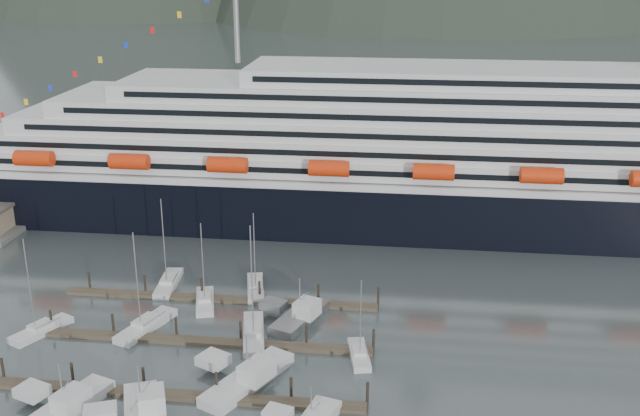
{
  "coord_description": "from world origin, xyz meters",
  "views": [
    {
      "loc": [
        22.65,
        -84.16,
        50.3
      ],
      "look_at": [
        9.65,
        22.0,
        13.42
      ],
      "focal_mm": 42.0,
      "sensor_mm": 36.0,
      "label": 1
    }
  ],
  "objects_px": {
    "sailboat_b": "(146,326)",
    "sailboat_d": "(254,334)",
    "sailboat_a": "(41,330)",
    "sailboat_f": "(205,302)",
    "trawler_c": "(247,377)",
    "sailboat_g": "(256,288)",
    "cruise_ship": "(447,163)",
    "trawler_a": "(63,407)",
    "sailboat_h": "(359,355)",
    "trawler_e": "(299,316)",
    "trawler_b": "(141,413)",
    "sailboat_e": "(169,284)"
  },
  "relations": [
    {
      "from": "sailboat_f",
      "to": "sailboat_d",
      "type": "bearing_deg",
      "value": -149.08
    },
    {
      "from": "sailboat_b",
      "to": "sailboat_g",
      "type": "relative_size",
      "value": 1.13
    },
    {
      "from": "sailboat_d",
      "to": "sailboat_h",
      "type": "distance_m",
      "value": 15.23
    },
    {
      "from": "sailboat_b",
      "to": "trawler_c",
      "type": "bearing_deg",
      "value": -106.3
    },
    {
      "from": "sailboat_f",
      "to": "trawler_b",
      "type": "xyz_separation_m",
      "value": [
        0.61,
        -29.45,
        0.53
      ]
    },
    {
      "from": "trawler_a",
      "to": "trawler_c",
      "type": "distance_m",
      "value": 21.37
    },
    {
      "from": "trawler_a",
      "to": "trawler_b",
      "type": "distance_m",
      "value": 9.23
    },
    {
      "from": "sailboat_e",
      "to": "trawler_a",
      "type": "height_order",
      "value": "sailboat_e"
    },
    {
      "from": "sailboat_f",
      "to": "trawler_b",
      "type": "distance_m",
      "value": 29.46
    },
    {
      "from": "sailboat_g",
      "to": "cruise_ship",
      "type": "bearing_deg",
      "value": -53.58
    },
    {
      "from": "trawler_a",
      "to": "trawler_c",
      "type": "bearing_deg",
      "value": -45.46
    },
    {
      "from": "sailboat_g",
      "to": "trawler_e",
      "type": "distance_m",
      "value": 12.51
    },
    {
      "from": "trawler_a",
      "to": "trawler_e",
      "type": "relative_size",
      "value": 1.11
    },
    {
      "from": "sailboat_h",
      "to": "trawler_e",
      "type": "bearing_deg",
      "value": 34.81
    },
    {
      "from": "cruise_ship",
      "to": "sailboat_b",
      "type": "xyz_separation_m",
      "value": [
        -42.99,
        -49.07,
        -11.6
      ]
    },
    {
      "from": "sailboat_d",
      "to": "sailboat_g",
      "type": "xyz_separation_m",
      "value": [
        -2.75,
        14.6,
        -0.04
      ]
    },
    {
      "from": "sailboat_f",
      "to": "trawler_c",
      "type": "height_order",
      "value": "sailboat_f"
    },
    {
      "from": "cruise_ship",
      "to": "sailboat_g",
      "type": "height_order",
      "value": "cruise_ship"
    },
    {
      "from": "sailboat_h",
      "to": "cruise_ship",
      "type": "bearing_deg",
      "value": -24.68
    },
    {
      "from": "trawler_a",
      "to": "trawler_b",
      "type": "height_order",
      "value": "trawler_b"
    },
    {
      "from": "sailboat_e",
      "to": "trawler_a",
      "type": "distance_m",
      "value": 34.96
    },
    {
      "from": "sailboat_h",
      "to": "trawler_a",
      "type": "height_order",
      "value": "sailboat_h"
    },
    {
      "from": "sailboat_a",
      "to": "sailboat_f",
      "type": "distance_m",
      "value": 23.21
    },
    {
      "from": "sailboat_f",
      "to": "sailboat_g",
      "type": "distance_m",
      "value": 8.62
    },
    {
      "from": "sailboat_h",
      "to": "trawler_a",
      "type": "distance_m",
      "value": 36.72
    },
    {
      "from": "sailboat_a",
      "to": "sailboat_h",
      "type": "distance_m",
      "value": 44.3
    },
    {
      "from": "sailboat_b",
      "to": "sailboat_d",
      "type": "distance_m",
      "value": 15.47
    },
    {
      "from": "sailboat_a",
      "to": "trawler_a",
      "type": "bearing_deg",
      "value": -120.53
    },
    {
      "from": "trawler_b",
      "to": "trawler_e",
      "type": "distance_m",
      "value": 29.37
    },
    {
      "from": "sailboat_a",
      "to": "sailboat_d",
      "type": "bearing_deg",
      "value": -58.67
    },
    {
      "from": "sailboat_f",
      "to": "sailboat_g",
      "type": "bearing_deg",
      "value": -64.63
    },
    {
      "from": "sailboat_a",
      "to": "trawler_c",
      "type": "distance_m",
      "value": 32.39
    },
    {
      "from": "sailboat_a",
      "to": "sailboat_h",
      "type": "xyz_separation_m",
      "value": [
        44.28,
        -1.23,
        -0.04
      ]
    },
    {
      "from": "cruise_ship",
      "to": "sailboat_a",
      "type": "relative_size",
      "value": 14.18
    },
    {
      "from": "sailboat_b",
      "to": "sailboat_f",
      "type": "height_order",
      "value": "sailboat_b"
    },
    {
      "from": "sailboat_b",
      "to": "sailboat_g",
      "type": "bearing_deg",
      "value": -22.93
    },
    {
      "from": "sailboat_a",
      "to": "sailboat_g",
      "type": "height_order",
      "value": "sailboat_a"
    },
    {
      "from": "cruise_ship",
      "to": "sailboat_g",
      "type": "relative_size",
      "value": 15.42
    },
    {
      "from": "cruise_ship",
      "to": "sailboat_d",
      "type": "distance_m",
      "value": 57.86
    },
    {
      "from": "sailboat_a",
      "to": "sailboat_e",
      "type": "height_order",
      "value": "sailboat_e"
    },
    {
      "from": "sailboat_f",
      "to": "trawler_c",
      "type": "relative_size",
      "value": 0.94
    },
    {
      "from": "cruise_ship",
      "to": "sailboat_a",
      "type": "xyz_separation_m",
      "value": [
        -57.03,
        -51.99,
        -11.6
      ]
    },
    {
      "from": "sailboat_d",
      "to": "trawler_b",
      "type": "height_order",
      "value": "sailboat_d"
    },
    {
      "from": "sailboat_d",
      "to": "trawler_e",
      "type": "height_order",
      "value": "sailboat_d"
    },
    {
      "from": "sailboat_d",
      "to": "trawler_a",
      "type": "height_order",
      "value": "sailboat_d"
    },
    {
      "from": "sailboat_b",
      "to": "sailboat_f",
      "type": "relative_size",
      "value": 1.12
    },
    {
      "from": "cruise_ship",
      "to": "trawler_c",
      "type": "relative_size",
      "value": 14.42
    },
    {
      "from": "sailboat_h",
      "to": "trawler_e",
      "type": "height_order",
      "value": "sailboat_h"
    },
    {
      "from": "sailboat_b",
      "to": "trawler_e",
      "type": "distance_m",
      "value": 21.54
    },
    {
      "from": "sailboat_d",
      "to": "trawler_b",
      "type": "bearing_deg",
      "value": 144.9
    }
  ]
}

